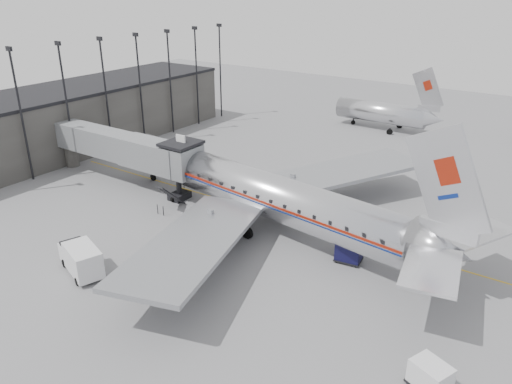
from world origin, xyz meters
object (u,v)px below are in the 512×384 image
at_px(airliner, 257,191).
at_px(service_van, 80,258).
at_px(baggage_cart_navy, 349,252).
at_px(baggage_cart_white, 430,376).
at_px(ramp_worker, 176,252).

xyz_separation_m(airliner, service_van, (-6.67, -15.33, -2.04)).
bearing_deg(baggage_cart_navy, baggage_cart_white, -53.98).
xyz_separation_m(airliner, ramp_worker, (-1.64, -9.63, -2.55)).
distance_m(service_van, ramp_worker, 7.62).
bearing_deg(airliner, baggage_cart_white, -23.11).
bearing_deg(baggage_cart_navy, airliner, 163.57).
bearing_deg(baggage_cart_navy, ramp_worker, -153.89).
bearing_deg(ramp_worker, baggage_cart_white, -15.30).
xyz_separation_m(airliner, baggage_cart_white, (20.27, -12.04, -2.40)).
xyz_separation_m(baggage_cart_navy, baggage_cart_white, (9.88, -10.40, 0.04)).
height_order(service_van, ramp_worker, service_van).
relative_size(service_van, ramp_worker, 3.55).
distance_m(airliner, baggage_cart_navy, 10.81).
relative_size(service_van, baggage_cart_navy, 2.40).
height_order(airliner, baggage_cart_white, airliner).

